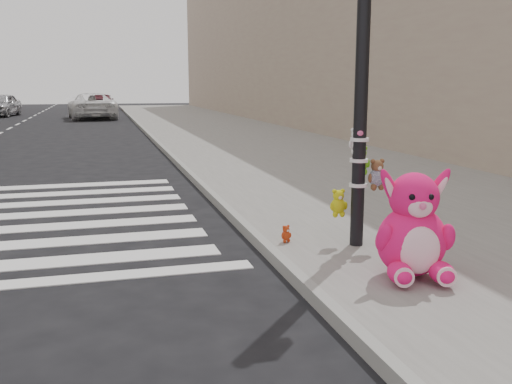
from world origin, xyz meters
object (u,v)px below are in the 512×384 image
object	(u,v)px
red_teddy	(286,234)
car_white_near	(92,106)
signal_pole	(361,106)
pink_bunny	(413,232)

from	to	relation	value
red_teddy	car_white_near	world-z (taller)	car_white_near
signal_pole	red_teddy	world-z (taller)	signal_pole
red_teddy	pink_bunny	bearing A→B (deg)	-79.36
car_white_near	signal_pole	bearing A→B (deg)	91.27
signal_pole	car_white_near	xyz separation A→B (m)	(-3.35, 30.22, -1.05)
signal_pole	red_teddy	xyz separation A→B (m)	(-0.81, 0.33, -1.58)
red_teddy	car_white_near	bearing A→B (deg)	77.51
pink_bunny	red_teddy	size ratio (longest dim) A/B	5.21
signal_pole	car_white_near	distance (m)	30.42
pink_bunny	car_white_near	size ratio (longest dim) A/B	0.20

